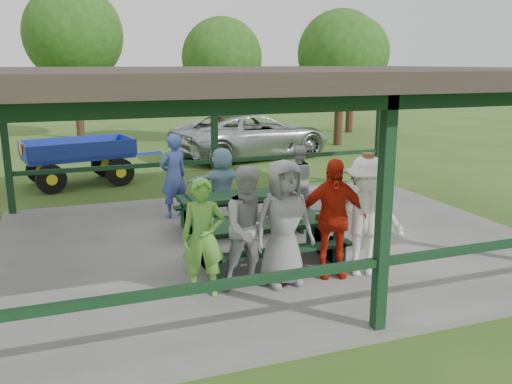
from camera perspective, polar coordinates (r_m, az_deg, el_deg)
name	(u,v)px	position (r m, az deg, el deg)	size (l,w,h in m)	color
ground	(270,244)	(10.54, 1.44, -5.55)	(90.00, 90.00, 0.00)	#325219
concrete_slab	(270,242)	(10.53, 1.44, -5.29)	(10.00, 8.00, 0.10)	#63635E
pavilion_structure	(271,78)	(9.97, 1.54, 11.93)	(10.60, 8.60, 3.24)	black
picnic_table_near	(269,237)	(9.13, 1.36, -4.81)	(2.48, 1.39, 0.75)	black
picnic_table_far	(241,207)	(10.99, -1.63, -1.63)	(2.50, 1.39, 0.75)	black
table_setting	(272,219)	(9.09, 1.68, -2.86)	(2.38, 0.45, 0.10)	white
contestant_green	(203,238)	(7.88, -5.58, -4.81)	(0.64, 0.42, 1.74)	#5DA638
contestant_grey_left	(251,228)	(8.04, -0.58, -3.86)	(0.91, 0.71, 1.88)	#97979A
contestant_grey_mid	(284,223)	(8.21, 2.93, -3.27)	(0.95, 0.62, 1.94)	gray
contestant_red	(332,218)	(8.61, 8.02, -2.74)	(1.12, 0.46, 1.90)	#B01C0C
contestant_white_fedora	(365,217)	(8.73, 11.43, -2.55)	(1.41, 1.07, 1.98)	silver
spectator_lblue	(222,184)	(11.62, -3.58, 0.84)	(1.48, 0.47, 1.60)	#7CAABF
spectator_blue	(173,176)	(11.96, -8.69, 1.68)	(0.67, 0.44, 1.85)	#3D539F
spectator_grey	(298,180)	(12.18, 4.44, 1.30)	(0.76, 0.59, 1.55)	#9C9C9F
pickup_truck	(253,135)	(20.06, -0.35, 6.01)	(2.76, 5.98, 1.66)	silver
farm_trailer	(79,161)	(16.36, -18.12, 3.16)	(4.06, 2.23, 1.41)	navy
tree_left	(73,35)	(26.39, -18.66, 15.39)	(4.37, 4.37, 6.84)	#331E14
tree_mid	(222,58)	(23.72, -3.60, 13.86)	(3.41, 3.41, 5.33)	#331E14
tree_right	(341,54)	(23.30, 8.91, 14.17)	(3.58, 3.58, 5.59)	#331E14
tree_far_right	(352,53)	(27.79, 10.05, 14.18)	(3.67, 3.67, 5.73)	#331E14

